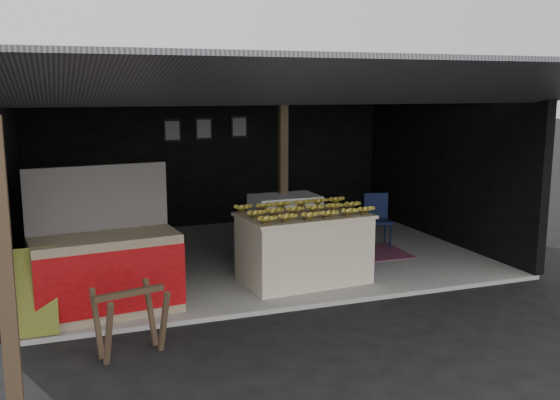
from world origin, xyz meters
name	(u,v)px	position (x,y,z in m)	size (l,w,h in m)	color
ground	(314,309)	(0.00, 0.00, 0.00)	(80.00, 80.00, 0.00)	black
concrete_slab	(253,256)	(0.00, 2.50, 0.03)	(7.00, 5.00, 0.06)	gray
shophouse	(246,126)	(0.00, 2.82, 2.10)	(7.40, 7.29, 3.02)	black
banana_table	(304,247)	(0.24, 0.91, 0.54)	(1.79, 1.18, 0.95)	silver
banana_pile	(304,207)	(0.24, 0.91, 1.10)	(1.59, 0.95, 0.19)	gold
white_crate	(285,231)	(0.26, 1.70, 0.60)	(0.98, 0.68, 1.07)	white
neighbor_stall	(106,271)	(-2.41, 0.56, 0.58)	(1.75, 0.94, 1.73)	#998466
green_signboard	(25,293)	(-3.28, 0.14, 0.54)	(0.64, 0.04, 0.95)	black
sawhorse	(130,315)	(-2.28, -0.64, 0.44)	(0.75, 0.75, 0.70)	#473423
water_barrel	(354,254)	(1.15, 1.18, 0.29)	(0.31, 0.31, 0.46)	#0D1599
plastic_chair	(377,215)	(2.16, 2.34, 0.58)	(0.50, 0.50, 0.88)	#091236
magenta_rug	(360,254)	(1.63, 1.91, 0.07)	(1.50, 1.00, 0.01)	#6A174A
picture_frames	(205,129)	(-0.17, 4.89, 1.93)	(1.62, 0.04, 0.46)	black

